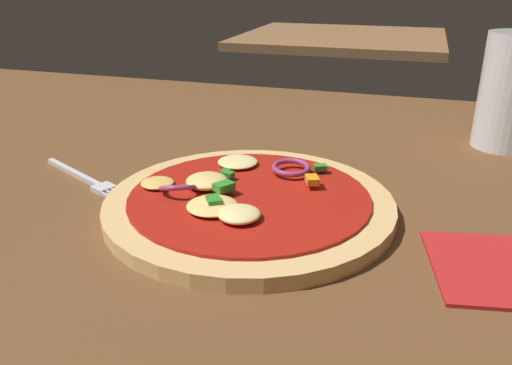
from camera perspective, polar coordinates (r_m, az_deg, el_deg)
The scene contains 5 objects.
dining_table at distance 0.47m, azimuth -7.01°, elevation -5.36°, with size 1.38×1.06×0.03m.
pizza at distance 0.47m, azimuth -0.95°, elevation -2.15°, with size 0.26×0.26×0.03m.
fork at distance 0.56m, azimuth -18.01°, elevation 0.22°, with size 0.15×0.08×0.00m.
beer_glass at distance 0.69m, azimuth 26.37°, elevation 8.46°, with size 0.07×0.07×0.14m.
background_table at distance 1.75m, azimuth 9.54°, elevation 15.42°, with size 0.63×0.59×0.03m.
Camera 1 is at (0.18, -0.37, 0.23)m, focal length 36.17 mm.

